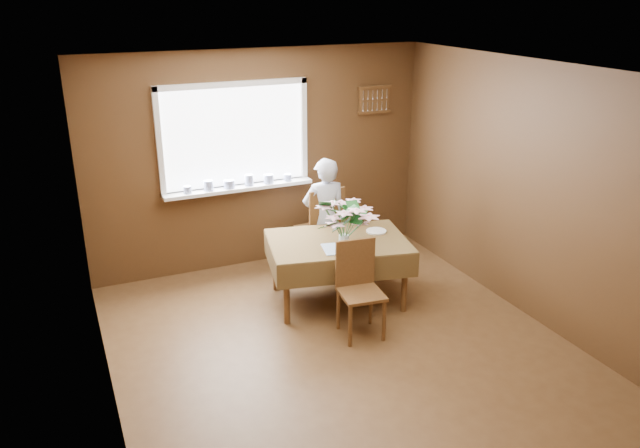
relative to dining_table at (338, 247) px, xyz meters
name	(u,v)px	position (x,y,z in m)	size (l,w,h in m)	color
floor	(344,351)	(-0.37, -0.93, -0.60)	(4.50, 4.50, 0.00)	#50341B
ceiling	(349,71)	(-0.37, -0.93, 1.90)	(4.50, 4.50, 0.00)	white
wall_back	(260,160)	(-0.37, 1.32, 0.65)	(4.00, 4.00, 0.00)	brown
wall_front	(532,359)	(-0.37, -3.18, 0.65)	(4.00, 4.00, 0.00)	brown
wall_left	(97,262)	(-2.37, -0.93, 0.65)	(4.50, 4.50, 0.00)	brown
wall_right	(533,193)	(1.63, -0.93, 0.65)	(4.50, 4.50, 0.00)	brown
window_assembly	(236,155)	(-0.67, 1.27, 0.75)	(1.72, 0.20, 1.22)	white
spoon_rack	(374,100)	(1.08, 1.29, 1.25)	(0.44, 0.05, 0.33)	brown
dining_table	(338,247)	(0.00, 0.00, 0.00)	(1.58, 1.23, 0.69)	brown
chair_far	(322,226)	(0.15, 0.73, -0.05)	(0.48, 0.48, 1.03)	brown
chair_near	(358,284)	(-0.09, -0.65, -0.10)	(0.43, 0.43, 0.91)	brown
seated_woman	(325,218)	(0.13, 0.64, 0.09)	(0.51, 0.33, 1.38)	white
flower_bouquet	(344,220)	(-0.03, -0.19, 0.37)	(0.52, 0.52, 0.45)	white
side_plate	(376,231)	(0.47, 0.05, 0.09)	(0.21, 0.21, 0.01)	white
table_knife	(353,245)	(0.08, -0.19, 0.09)	(0.02, 0.21, 0.00)	silver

